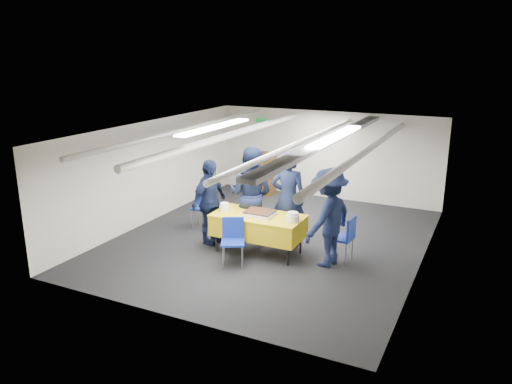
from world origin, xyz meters
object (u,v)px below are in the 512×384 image
(sailor_d, at_px, (328,218))
(sailor_b, at_px, (251,194))
(serving_table, at_px, (258,225))
(sailor_c, at_px, (209,202))
(chair_right, at_px, (346,234))
(sailor_a, at_px, (288,199))
(chair_left, at_px, (204,203))
(chair_near, at_px, (233,236))
(sheet_cake, at_px, (260,213))
(podium, at_px, (264,172))

(sailor_d, bearing_deg, sailor_b, -89.12)
(serving_table, distance_m, sailor_c, 1.15)
(chair_right, bearing_deg, sailor_a, 165.54)
(serving_table, xyz_separation_m, sailor_d, (1.38, 0.05, 0.35))
(chair_left, relative_size, sailor_b, 0.44)
(chair_near, distance_m, chair_right, 2.08)
(serving_table, height_order, sailor_c, sailor_c)
(chair_near, distance_m, sailor_a, 1.50)
(sheet_cake, height_order, sailor_d, sailor_d)
(chair_near, height_order, sailor_d, sailor_d)
(sailor_a, bearing_deg, serving_table, 51.94)
(sheet_cake, relative_size, chair_near, 0.65)
(chair_right, height_order, sailor_d, sailor_d)
(sailor_a, distance_m, sailor_d, 1.21)
(serving_table, relative_size, sailor_d, 0.96)
(chair_right, distance_m, sailor_c, 2.77)
(chair_near, bearing_deg, sailor_d, 24.70)
(chair_near, distance_m, chair_left, 2.21)
(podium, distance_m, sailor_b, 3.48)
(sheet_cake, relative_size, podium, 0.45)
(sailor_c, distance_m, sailor_d, 2.49)
(sailor_a, bearing_deg, podium, -68.31)
(chair_near, bearing_deg, serving_table, 74.32)
(chair_left, distance_m, sailor_b, 1.45)
(chair_near, height_order, chair_right, same)
(chair_left, relative_size, sailor_c, 0.50)
(chair_near, relative_size, chair_left, 1.00)
(chair_near, relative_size, sailor_b, 0.44)
(podium, bearing_deg, serving_table, -66.33)
(sailor_b, bearing_deg, chair_left, -18.73)
(chair_right, height_order, sailor_c, sailor_c)
(chair_left, bearing_deg, sheet_cake, -26.15)
(chair_near, height_order, sailor_c, sailor_c)
(sailor_d, bearing_deg, chair_right, 154.73)
(sailor_b, bearing_deg, sailor_c, 32.26)
(podium, bearing_deg, sailor_d, -50.88)
(sailor_d, bearing_deg, serving_table, -71.68)
(chair_near, height_order, sailor_a, sailor_a)
(podium, bearing_deg, chair_near, -71.72)
(sailor_a, bearing_deg, sailor_d, 138.25)
(serving_table, relative_size, sailor_c, 1.01)
(podium, xyz_separation_m, sailor_d, (3.04, -3.74, 0.30))
(sailor_c, bearing_deg, sailor_b, -47.38)
(sheet_cake, xyz_separation_m, sailor_c, (-1.15, 0.05, 0.05))
(podium, xyz_separation_m, chair_right, (3.29, -3.45, -0.08))
(sailor_a, bearing_deg, chair_right, 154.55)
(sailor_a, height_order, sailor_c, sailor_a)
(sailor_c, bearing_deg, sailor_d, -84.40)
(serving_table, height_order, sailor_b, sailor_b)
(sheet_cake, relative_size, sailor_a, 0.30)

